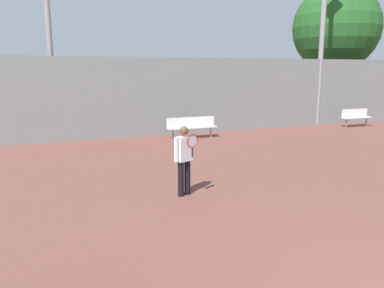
{
  "coord_description": "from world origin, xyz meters",
  "views": [
    {
      "loc": [
        -4.21,
        -1.89,
        2.86
      ],
      "look_at": [
        -0.67,
        7.07,
        0.93
      ],
      "focal_mm": 35.0,
      "sensor_mm": 36.0,
      "label": 1
    }
  ],
  "objects_px": {
    "bench_courtside_far": "(192,125)",
    "tree_dark_dense": "(336,28)",
    "tennis_player": "(184,157)",
    "light_pole_near_left": "(324,5)",
    "bench_courtside_near": "(356,116)"
  },
  "relations": [
    {
      "from": "bench_courtside_far",
      "to": "tree_dark_dense",
      "type": "bearing_deg",
      "value": 22.38
    },
    {
      "from": "tennis_player",
      "to": "bench_courtside_far",
      "type": "relative_size",
      "value": 0.76
    },
    {
      "from": "tennis_player",
      "to": "light_pole_near_left",
      "type": "height_order",
      "value": "light_pole_near_left"
    },
    {
      "from": "tennis_player",
      "to": "tree_dark_dense",
      "type": "height_order",
      "value": "tree_dark_dense"
    },
    {
      "from": "tennis_player",
      "to": "bench_courtside_near",
      "type": "bearing_deg",
      "value": 9.94
    },
    {
      "from": "bench_courtside_far",
      "to": "tree_dark_dense",
      "type": "height_order",
      "value": "tree_dark_dense"
    },
    {
      "from": "bench_courtside_near",
      "to": "tree_dark_dense",
      "type": "relative_size",
      "value": 0.2
    },
    {
      "from": "tennis_player",
      "to": "bench_courtside_far",
      "type": "distance_m",
      "value": 7.33
    },
    {
      "from": "light_pole_near_left",
      "to": "tree_dark_dense",
      "type": "xyz_separation_m",
      "value": [
        3.98,
        3.5,
        -0.64
      ]
    },
    {
      "from": "bench_courtside_near",
      "to": "light_pole_near_left",
      "type": "relative_size",
      "value": 0.16
    },
    {
      "from": "tennis_player",
      "to": "light_pole_near_left",
      "type": "bearing_deg",
      "value": 17.75
    },
    {
      "from": "bench_courtside_near",
      "to": "light_pole_near_left",
      "type": "distance_m",
      "value": 5.78
    },
    {
      "from": "bench_courtside_near",
      "to": "bench_courtside_far",
      "type": "distance_m",
      "value": 8.97
    },
    {
      "from": "bench_courtside_far",
      "to": "tennis_player",
      "type": "bearing_deg",
      "value": -112.79
    },
    {
      "from": "tennis_player",
      "to": "bench_courtside_far",
      "type": "bearing_deg",
      "value": 47.38
    }
  ]
}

